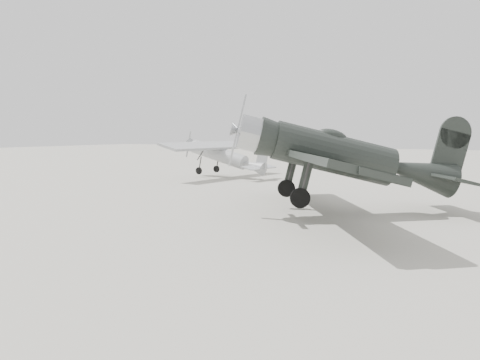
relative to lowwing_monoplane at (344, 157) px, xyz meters
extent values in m
plane|color=#9D9B8C|center=(-4.42, -6.95, -2.21)|extent=(160.00, 160.00, 0.00)
cylinder|color=black|center=(-0.35, -0.25, 0.08)|extent=(4.69, 3.95, 1.50)
cone|color=black|center=(2.52, 1.80, 0.13)|extent=(3.07, 2.75, 1.39)
cylinder|color=#B2B4B7|center=(-3.00, -2.14, 0.08)|extent=(1.55, 1.64, 1.32)
cone|color=#B2B4B7|center=(-3.52, -2.51, 0.08)|extent=(0.65, 0.70, 0.60)
cube|color=#B2B4B7|center=(-3.46, -2.47, 0.08)|extent=(0.16, 0.19, 2.78)
ellipsoid|color=black|center=(-0.52, -0.37, 0.74)|extent=(1.38, 1.27, 0.49)
cube|color=black|center=(-0.95, -0.68, -0.30)|extent=(9.28, 11.73, 0.23)
cube|color=black|center=(3.22, 2.30, 0.18)|extent=(3.57, 4.33, 0.11)
cube|color=black|center=(3.35, 2.39, 1.09)|extent=(1.10, 0.83, 1.92)
cylinder|color=black|center=(-0.46, -2.10, -1.76)|extent=(0.69, 0.56, 0.73)
cylinder|color=black|center=(-2.14, 0.24, -1.76)|extent=(0.69, 0.56, 0.73)
cylinder|color=#333333|center=(-0.46, -2.10, -1.04)|extent=(0.16, 0.16, 1.50)
cylinder|color=#333333|center=(-2.14, 0.24, -1.04)|extent=(0.16, 0.16, 1.50)
cylinder|color=black|center=(3.43, 2.46, -0.33)|extent=(0.24, 0.21, 0.23)
cylinder|color=#A6A9AB|center=(-12.55, 9.88, -0.61)|extent=(4.70, 1.37, 0.98)
cone|color=#A6A9AB|center=(-9.44, 9.61, -0.61)|extent=(1.68, 1.03, 0.89)
cone|color=#A6A9AB|center=(-15.13, 10.10, -0.61)|extent=(0.61, 0.97, 0.93)
cube|color=#A6A9AB|center=(-15.48, 10.13, -0.61)|extent=(0.06, 0.13, 1.96)
cube|color=#A6A9AB|center=(-12.90, 9.91, -0.05)|extent=(2.53, 9.92, 0.16)
cube|color=#A6A9AB|center=(-9.00, 9.57, -0.56)|extent=(1.06, 3.09, 0.07)
cube|color=#A6A9AB|center=(-8.91, 9.56, 0.02)|extent=(0.81, 0.14, 1.16)
cylinder|color=black|center=(-13.34, 8.96, -1.96)|extent=(0.51, 0.17, 0.50)
cylinder|color=black|center=(-13.18, 10.92, -1.96)|extent=(0.51, 0.17, 0.50)
cylinder|color=#333333|center=(-13.34, 8.96, -1.45)|extent=(0.09, 0.09, 1.07)
cylinder|color=#333333|center=(-13.18, 10.92, -1.45)|extent=(0.09, 0.09, 1.07)
cylinder|color=black|center=(-8.82, 9.56, -0.87)|extent=(0.17, 0.08, 0.16)
camera|label=1|loc=(6.01, -17.55, 0.96)|focal=35.00mm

